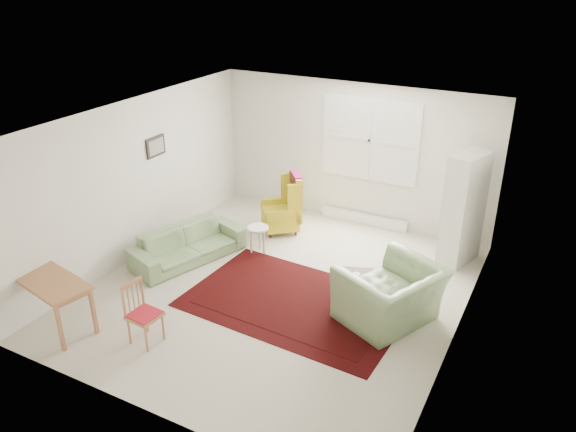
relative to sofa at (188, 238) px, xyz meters
The scene contains 10 objects.
room 1.93m from the sofa, ahead, with size 5.04×5.54×2.51m.
rug 2.13m from the sofa, ahead, with size 2.98×1.92×0.03m, color black, non-canonical shape.
sofa is the anchor object (origin of this frame).
armchair 3.35m from the sofa, ahead, with size 1.21×1.06×0.94m, color #759261.
wingback_chair 1.77m from the sofa, 62.75° to the left, with size 0.61×0.65×1.06m, color gold, non-canonical shape.
coffee_table 2.79m from the sofa, ahead, with size 0.50×0.50×0.41m, color #3C1612, non-canonical shape.
stool 1.13m from the sofa, 40.00° to the left, with size 0.34×0.34×0.46m, color white, non-canonical shape.
cabinet 4.30m from the sofa, 27.26° to the left, with size 0.37×0.71×1.77m, color silver, non-canonical shape.
desk 2.28m from the sofa, 100.20° to the right, with size 1.10×0.55×0.69m, color #A76D43, non-canonical shape.
desk_chair 2.13m from the sofa, 67.12° to the right, with size 0.36×0.36×0.82m, color #A76D43, non-canonical shape.
Camera 1 is at (3.36, -6.07, 4.38)m, focal length 35.00 mm.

